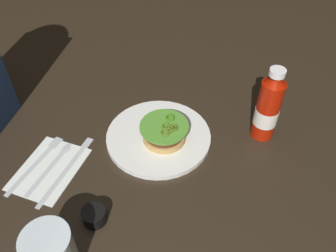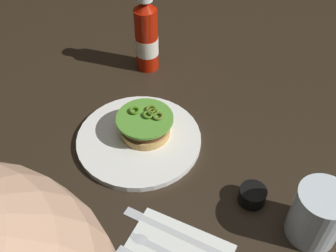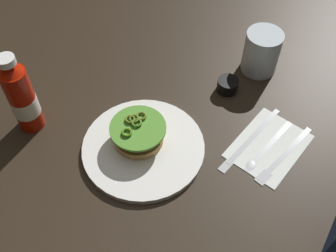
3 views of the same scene
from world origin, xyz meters
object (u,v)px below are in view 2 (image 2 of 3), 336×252
dinner_plate (139,139)px  water_glass (317,214)px  butter_knife (172,231)px  spoon_utensil (162,249)px  condiment_cup (252,195)px  ketchup_bottle (147,37)px  burger_sandwich (145,125)px

dinner_plate → water_glass: water_glass is taller
water_glass → butter_knife: size_ratio=0.49×
spoon_utensil → butter_knife: bearing=-98.9°
condiment_cup → dinner_plate: bearing=-16.3°
dinner_plate → spoon_utensil: dinner_plate is taller
ketchup_bottle → butter_knife: bearing=115.3°
dinner_plate → ketchup_bottle: (0.07, -0.26, 0.08)m
dinner_plate → condiment_cup: condiment_cup is taller
dinner_plate → ketchup_bottle: bearing=-73.8°
burger_sandwich → ketchup_bottle: size_ratio=0.59×
burger_sandwich → butter_knife: 0.24m
water_glass → butter_knife: (0.23, 0.08, -0.05)m
water_glass → spoon_utensil: 0.27m
dinner_plate → spoon_utensil: 0.26m
condiment_cup → butter_knife: size_ratio=0.23×
ketchup_bottle → water_glass: 0.58m
butter_knife → spoon_utensil: (0.01, 0.04, 0.00)m
ketchup_bottle → spoon_utensil: bearing=112.8°
burger_sandwich → water_glass: bearing=160.6°
water_glass → spoon_utensil: (0.24, 0.12, -0.05)m
dinner_plate → butter_knife: dinner_plate is taller
condiment_cup → spoon_utensil: bearing=49.6°
burger_sandwich → spoon_utensil: 0.27m
burger_sandwich → water_glass: size_ratio=1.10×
butter_knife → spoon_utensil: same height
burger_sandwich → condiment_cup: bearing=159.5°
ketchup_bottle → butter_knife: (-0.21, 0.44, -0.08)m
water_glass → dinner_plate: bearing=-16.4°
spoon_utensil → condiment_cup: bearing=-130.4°
water_glass → condiment_cup: 0.12m
water_glass → spoon_utensil: size_ratio=0.62×
butter_knife → spoon_utensil: 0.04m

